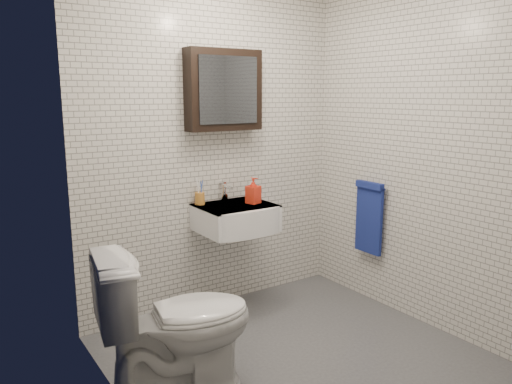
% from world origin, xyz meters
% --- Properties ---
extents(ground, '(2.20, 2.00, 0.01)m').
position_xyz_m(ground, '(0.00, 0.00, 0.01)').
color(ground, '#45474C').
rests_on(ground, ground).
extents(room_shell, '(2.22, 2.02, 2.51)m').
position_xyz_m(room_shell, '(0.00, 0.00, 1.47)').
color(room_shell, silver).
rests_on(room_shell, ground).
extents(washbasin, '(0.55, 0.50, 0.20)m').
position_xyz_m(washbasin, '(0.05, 0.73, 0.76)').
color(washbasin, white).
rests_on(washbasin, room_shell).
extents(faucet, '(0.06, 0.20, 0.15)m').
position_xyz_m(faucet, '(0.05, 0.93, 0.92)').
color(faucet, silver).
rests_on(faucet, washbasin).
extents(mirror_cabinet, '(0.60, 0.15, 0.60)m').
position_xyz_m(mirror_cabinet, '(0.05, 0.93, 1.70)').
color(mirror_cabinet, black).
rests_on(mirror_cabinet, room_shell).
extents(towel_rail, '(0.09, 0.30, 0.58)m').
position_xyz_m(towel_rail, '(1.04, 0.35, 0.72)').
color(towel_rail, silver).
rests_on(towel_rail, room_shell).
extents(toothbrush_cup, '(0.09, 0.09, 0.20)m').
position_xyz_m(toothbrush_cup, '(-0.16, 0.94, 0.90)').
color(toothbrush_cup, '#B9782E').
rests_on(toothbrush_cup, washbasin).
extents(soap_bottle, '(0.11, 0.11, 0.20)m').
position_xyz_m(soap_bottle, '(0.19, 0.74, 0.95)').
color(soap_bottle, orange).
rests_on(soap_bottle, washbasin).
extents(toilet, '(0.91, 0.62, 0.86)m').
position_xyz_m(toilet, '(-0.80, 0.02, 0.43)').
color(toilet, white).
rests_on(toilet, ground).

